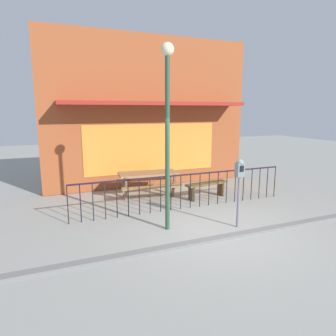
{
  "coord_description": "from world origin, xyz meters",
  "views": [
    {
      "loc": [
        -3.44,
        -5.49,
        2.67
      ],
      "look_at": [
        -0.36,
        2.05,
        1.09
      ],
      "focal_mm": 32.01,
      "sensor_mm": 36.0,
      "label": 1
    }
  ],
  "objects": [
    {
      "name": "ground",
      "position": [
        0.0,
        0.0,
        0.0
      ],
      "size": [
        40.0,
        40.0,
        0.0
      ],
      "primitive_type": "plane",
      "color": "#969790"
    },
    {
      "name": "pub_storefront",
      "position": [
        0.0,
        4.61,
        2.57
      ],
      "size": [
        7.33,
        1.46,
        5.16
      ],
      "color": "#50331D",
      "rests_on": "ground"
    },
    {
      "name": "patio_fence_front",
      "position": [
        0.0,
        1.65,
        0.66
      ],
      "size": [
        6.18,
        0.04,
        0.97
      ],
      "color": "black",
      "rests_on": "ground"
    },
    {
      "name": "picnic_table_left",
      "position": [
        -0.58,
        3.12,
        0.61
      ],
      "size": [
        1.93,
        1.54,
        0.79
      ],
      "color": "#A16D44",
      "rests_on": "ground"
    },
    {
      "name": "patio_bench",
      "position": [
        1.05,
        2.33,
        0.35
      ],
      "size": [
        1.43,
        0.51,
        0.48
      ],
      "color": "brown",
      "rests_on": "ground"
    },
    {
      "name": "parking_meter_near",
      "position": [
        0.54,
        -0.01,
        1.23
      ],
      "size": [
        0.18,
        0.17,
        1.6
      ],
      "color": "slate",
      "rests_on": "ground"
    },
    {
      "name": "street_lamp",
      "position": [
        -1.01,
        0.49,
        2.62
      ],
      "size": [
        0.28,
        0.28,
        4.03
      ],
      "color": "#294A34",
      "rests_on": "ground"
    },
    {
      "name": "curb_edge",
      "position": [
        0.0,
        -0.45,
        0.0
      ],
      "size": [
        10.26,
        0.2,
        0.11
      ],
      "primitive_type": "cube",
      "color": "slate",
      "rests_on": "ground"
    }
  ]
}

